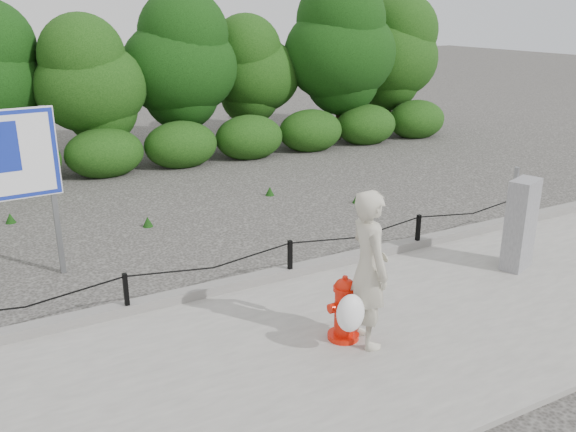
% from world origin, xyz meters
% --- Properties ---
extents(ground, '(90.00, 90.00, 0.00)m').
position_xyz_m(ground, '(0.00, 0.00, 0.00)').
color(ground, '#2D2B28').
rests_on(ground, ground).
extents(sidewalk, '(14.00, 4.00, 0.08)m').
position_xyz_m(sidewalk, '(0.00, -2.00, 0.04)').
color(sidewalk, gray).
rests_on(sidewalk, ground).
extents(curb, '(14.00, 0.22, 0.14)m').
position_xyz_m(curb, '(0.00, 0.05, 0.15)').
color(curb, slate).
rests_on(curb, sidewalk).
extents(chain_barrier, '(10.06, 0.06, 0.60)m').
position_xyz_m(chain_barrier, '(0.00, 0.00, 0.46)').
color(chain_barrier, black).
rests_on(chain_barrier, sidewalk).
extents(treeline, '(20.27, 3.67, 4.83)m').
position_xyz_m(treeline, '(1.31, 8.93, 2.52)').
color(treeline, black).
rests_on(treeline, ground).
extents(fire_hydrant, '(0.44, 0.45, 0.85)m').
position_xyz_m(fire_hydrant, '(-0.30, -1.93, 0.49)').
color(fire_hydrant, red).
rests_on(fire_hydrant, sidewalk).
extents(pedestrian, '(0.82, 0.79, 1.96)m').
position_xyz_m(pedestrian, '(-0.12, -2.13, 1.03)').
color(pedestrian, '#B8B29E').
rests_on(pedestrian, sidewalk).
extents(utility_cabinet, '(0.62, 0.49, 1.60)m').
position_xyz_m(utility_cabinet, '(3.33, -1.40, 0.81)').
color(utility_cabinet, '#9A9A9C').
rests_on(utility_cabinet, sidewalk).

